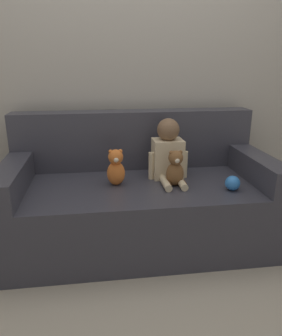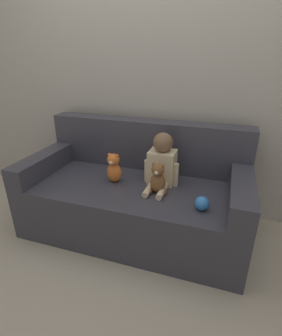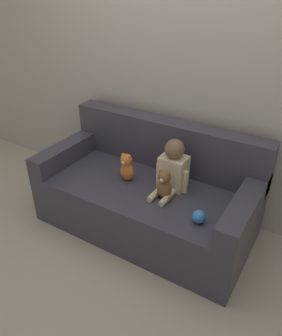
% 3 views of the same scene
% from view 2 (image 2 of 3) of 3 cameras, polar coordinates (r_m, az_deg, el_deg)
% --- Properties ---
extents(ground_plane, '(12.00, 12.00, 0.00)m').
position_cam_2_polar(ground_plane, '(2.37, -1.37, -12.87)').
color(ground_plane, '#B7AD99').
extents(wall_back, '(8.00, 0.05, 2.60)m').
position_cam_2_polar(wall_back, '(2.40, 2.89, 21.08)').
color(wall_back, '#ADA89E').
rests_on(wall_back, ground_plane).
extents(couch, '(1.78, 0.88, 0.88)m').
position_cam_2_polar(couch, '(2.24, -0.97, -5.74)').
color(couch, '#383842').
rests_on(couch, ground_plane).
extents(person_baby, '(0.28, 0.37, 0.42)m').
position_cam_2_polar(person_baby, '(2.06, 4.56, 1.15)').
color(person_baby, beige).
rests_on(person_baby, couch).
extents(teddy_bear_brown, '(0.14, 0.11, 0.24)m').
position_cam_2_polar(teddy_bear_brown, '(1.94, 3.68, -2.43)').
color(teddy_bear_brown, brown).
rests_on(teddy_bear_brown, couch).
extents(plush_toy_side, '(0.12, 0.11, 0.25)m').
position_cam_2_polar(plush_toy_side, '(2.11, -5.93, -0.01)').
color(plush_toy_side, orange).
rests_on(plush_toy_side, couch).
extents(toy_ball, '(0.10, 0.10, 0.10)m').
position_cam_2_polar(toy_ball, '(1.81, 13.14, -7.52)').
color(toy_ball, '#337FDB').
rests_on(toy_ball, couch).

